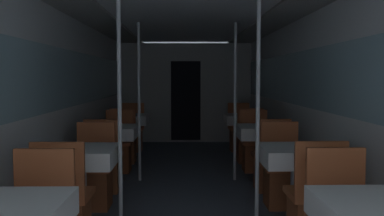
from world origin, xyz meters
TOP-DOWN VIEW (x-y plane):
  - wall_left at (-1.44, 3.68)m, footprint 0.05×10.16m
  - wall_right at (1.44, 3.68)m, footprint 0.05×10.16m
  - ceiling_panel at (0.00, 3.68)m, footprint 2.88×10.16m
  - bulkhead_far at (0.00, 7.95)m, footprint 2.82×0.09m
  - dining_table_left_1 at (-1.02, 2.67)m, footprint 0.67×0.67m
  - chair_left_near_1 at (-1.02, 2.11)m, footprint 0.42×0.42m
  - chair_left_far_1 at (-1.02, 3.24)m, footprint 0.42×0.42m
  - support_pole_left_1 at (-0.65, 2.67)m, footprint 0.04×0.04m
  - dining_table_left_2 at (-1.02, 4.44)m, footprint 0.67×0.67m
  - chair_left_near_2 at (-1.02, 3.88)m, footprint 0.42×0.42m
  - chair_left_far_2 at (-1.02, 5.01)m, footprint 0.42×0.42m
  - support_pole_left_2 at (-0.65, 4.44)m, footprint 0.04×0.04m
  - dining_table_left_3 at (-1.02, 6.21)m, footprint 0.67×0.67m
  - chair_left_near_3 at (-1.02, 5.65)m, footprint 0.42×0.42m
  - chair_left_far_3 at (-1.02, 6.78)m, footprint 0.42×0.42m
  - dining_table_right_1 at (1.02, 2.67)m, footprint 0.67×0.67m
  - chair_right_near_1 at (1.02, 2.11)m, footprint 0.42×0.42m
  - chair_right_far_1 at (1.02, 3.24)m, footprint 0.42×0.42m
  - support_pole_right_1 at (0.65, 2.67)m, footprint 0.04×0.04m
  - dining_table_right_2 at (1.02, 4.44)m, footprint 0.67×0.67m
  - chair_right_near_2 at (1.02, 3.88)m, footprint 0.42×0.42m
  - chair_right_far_2 at (1.02, 5.01)m, footprint 0.42×0.42m
  - support_pole_right_2 at (0.65, 4.44)m, footprint 0.04×0.04m
  - dining_table_right_3 at (1.02, 6.21)m, footprint 0.67×0.67m
  - chair_right_near_3 at (1.02, 5.65)m, footprint 0.42×0.42m
  - chair_right_far_3 at (1.02, 6.78)m, footprint 0.42×0.42m

SIDE VIEW (x-z plane):
  - chair_left_near_1 at x=-1.02m, z-range -0.17..0.74m
  - chair_left_far_1 at x=-1.02m, z-range -0.17..0.74m
  - chair_left_near_2 at x=-1.02m, z-range -0.17..0.74m
  - chair_left_far_2 at x=-1.02m, z-range -0.17..0.74m
  - chair_left_near_3 at x=-1.02m, z-range -0.17..0.74m
  - chair_left_far_3 at x=-1.02m, z-range -0.17..0.74m
  - chair_right_near_1 at x=1.02m, z-range -0.17..0.74m
  - chair_right_far_1 at x=1.02m, z-range -0.17..0.74m
  - chair_right_near_2 at x=1.02m, z-range -0.17..0.74m
  - chair_right_far_2 at x=1.02m, z-range -0.17..0.74m
  - chair_right_near_3 at x=1.02m, z-range -0.17..0.74m
  - chair_right_far_3 at x=1.02m, z-range -0.17..0.74m
  - dining_table_left_1 at x=-1.02m, z-range 0.26..1.00m
  - dining_table_left_2 at x=-1.02m, z-range 0.26..1.00m
  - dining_table_left_3 at x=-1.02m, z-range 0.26..1.00m
  - dining_table_right_1 at x=1.02m, z-range 0.26..1.00m
  - dining_table_right_2 at x=1.02m, z-range 0.26..1.00m
  - dining_table_right_3 at x=1.02m, z-range 0.26..1.00m
  - bulkhead_far at x=0.00m, z-range 0.00..2.14m
  - support_pole_left_1 at x=-0.65m, z-range 0.00..2.14m
  - support_pole_left_2 at x=-0.65m, z-range 0.00..2.14m
  - support_pole_right_1 at x=0.65m, z-range 0.00..2.14m
  - support_pole_right_2 at x=0.65m, z-range 0.00..2.14m
  - wall_left at x=-1.44m, z-range 0.05..2.19m
  - wall_right at x=1.44m, z-range 0.05..2.19m
  - ceiling_panel at x=0.00m, z-range 2.15..2.22m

